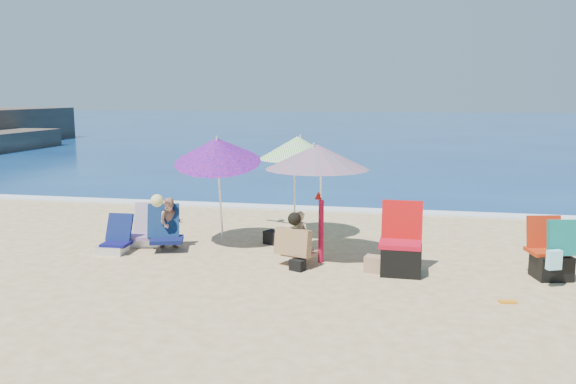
% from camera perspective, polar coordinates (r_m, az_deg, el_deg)
% --- Properties ---
extents(ground, '(120.00, 120.00, 0.00)m').
position_cam_1_polar(ground, '(8.82, 0.65, -8.19)').
color(ground, '#D8BC84').
rests_on(ground, ground).
extents(sea, '(120.00, 80.00, 0.12)m').
position_cam_1_polar(sea, '(53.35, 9.61, 6.44)').
color(sea, navy).
rests_on(sea, ground).
extents(foam, '(120.00, 0.50, 0.04)m').
position_cam_1_polar(foam, '(13.71, 4.57, -1.72)').
color(foam, white).
rests_on(foam, ground).
extents(umbrella_turquoise, '(2.09, 2.09, 1.93)m').
position_cam_1_polar(umbrella_turquoise, '(9.35, 2.89, 3.47)').
color(umbrella_turquoise, white).
rests_on(umbrella_turquoise, ground).
extents(umbrella_striped, '(1.86, 1.86, 1.96)m').
position_cam_1_polar(umbrella_striped, '(10.82, 0.94, 4.37)').
color(umbrella_striped, white).
rests_on(umbrella_striped, ground).
extents(umbrella_blue, '(1.77, 1.82, 2.11)m').
position_cam_1_polar(umbrella_blue, '(10.26, -6.96, 4.10)').
color(umbrella_blue, white).
rests_on(umbrella_blue, ground).
extents(furled_umbrella, '(0.22, 0.35, 1.13)m').
position_cam_1_polar(furled_umbrella, '(9.40, 3.20, -3.18)').
color(furled_umbrella, '#A60B2A').
rests_on(furled_umbrella, ground).
extents(chair_navy, '(0.53, 0.60, 0.64)m').
position_cam_1_polar(chair_navy, '(10.46, -16.62, -4.79)').
color(chair_navy, '#0E0D4C').
rests_on(chair_navy, ground).
extents(chair_rainbow, '(0.66, 0.79, 0.73)m').
position_cam_1_polar(chair_rainbow, '(10.85, -13.62, -4.01)').
color(chair_rainbow, '#C74650').
rests_on(chair_rainbow, ground).
extents(camp_chair_left, '(0.64, 0.64, 1.08)m').
position_cam_1_polar(camp_chair_left, '(9.01, 11.04, -5.83)').
color(camp_chair_left, red).
rests_on(camp_chair_left, ground).
extents(camp_chair_right, '(0.68, 0.92, 0.94)m').
position_cam_1_polar(camp_chair_right, '(9.40, 24.49, -5.78)').
color(camp_chair_right, '#AF2A0C').
rests_on(camp_chair_right, ground).
extents(person_center, '(0.69, 0.69, 0.87)m').
position_cam_1_polar(person_center, '(9.24, 0.92, -4.64)').
color(person_center, tan).
rests_on(person_center, ground).
extents(person_left, '(0.77, 0.74, 1.01)m').
position_cam_1_polar(person_left, '(10.42, -11.60, -3.01)').
color(person_left, tan).
rests_on(person_left, ground).
extents(bag_black_a, '(0.40, 0.36, 0.24)m').
position_cam_1_polar(bag_black_a, '(10.59, -1.42, -4.49)').
color(bag_black_a, black).
rests_on(bag_black_a, ground).
extents(bag_tan, '(0.33, 0.27, 0.25)m').
position_cam_1_polar(bag_tan, '(9.04, 8.51, -7.02)').
color(bag_tan, '#A47B5D').
rests_on(bag_tan, ground).
extents(bag_black_b, '(0.27, 0.23, 0.17)m').
position_cam_1_polar(bag_black_b, '(9.04, 0.93, -7.18)').
color(bag_black_b, black).
rests_on(bag_black_b, ground).
extents(orange_item, '(0.24, 0.14, 0.03)m').
position_cam_1_polar(orange_item, '(8.23, 20.77, -10.04)').
color(orange_item, orange).
rests_on(orange_item, ground).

